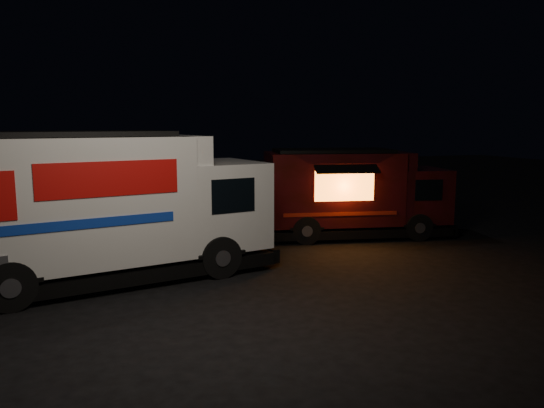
{
  "coord_description": "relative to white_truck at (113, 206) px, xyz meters",
  "views": [
    {
      "loc": [
        -3.63,
        -11.91,
        3.67
      ],
      "look_at": [
        1.03,
        2.0,
        1.44
      ],
      "focal_mm": 35.0,
      "sensor_mm": 36.0,
      "label": 1
    }
  ],
  "objects": [
    {
      "name": "red_truck",
      "position": [
        7.72,
        2.59,
        -0.32
      ],
      "size": [
        6.48,
        3.36,
        2.87
      ],
      "primitive_type": null,
      "rotation": [
        0.0,
        0.0,
        -0.18
      ],
      "color": "#3B0A12",
      "rests_on": "ground"
    },
    {
      "name": "white_truck",
      "position": [
        0.0,
        0.0,
        0.0
      ],
      "size": [
        8.12,
        4.18,
        3.51
      ],
      "primitive_type": null,
      "rotation": [
        0.0,
        0.0,
        0.21
      ],
      "color": "silver",
      "rests_on": "ground"
    },
    {
      "name": "ground",
      "position": [
        3.28,
        -0.91,
        -1.75
      ],
      "size": [
        80.0,
        80.0,
        0.0
      ],
      "primitive_type": "plane",
      "color": "black",
      "rests_on": "ground"
    }
  ]
}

